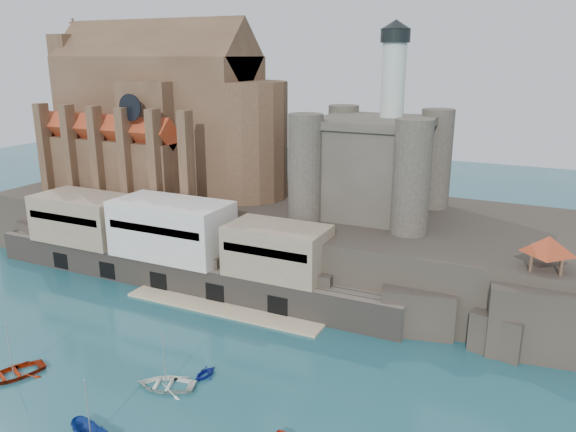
{
  "coord_description": "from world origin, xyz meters",
  "views": [
    {
      "loc": [
        41.27,
        -42.6,
        34.2
      ],
      "look_at": [
        5.59,
        32.0,
        10.45
      ],
      "focal_mm": 35.0,
      "sensor_mm": 36.0,
      "label": 1
    }
  ],
  "objects_px": {
    "castle_keep": "(374,161)",
    "pavilion": "(548,247)",
    "boat_0": "(14,376)",
    "church": "(166,123)"
  },
  "relations": [
    {
      "from": "castle_keep",
      "to": "pavilion",
      "type": "bearing_deg",
      "value": -30.18
    },
    {
      "from": "church",
      "to": "castle_keep",
      "type": "distance_m",
      "value": 40.39
    },
    {
      "from": "church",
      "to": "boat_0",
      "type": "height_order",
      "value": "church"
    },
    {
      "from": "church",
      "to": "castle_keep",
      "type": "xyz_separation_m",
      "value": [
        40.21,
        -0.78,
        -3.81
      ]
    },
    {
      "from": "church",
      "to": "pavilion",
      "type": "xyz_separation_m",
      "value": [
        66.13,
        -15.85,
        -9.4
      ]
    },
    {
      "from": "castle_keep",
      "to": "pavilion",
      "type": "relative_size",
      "value": 4.58
    },
    {
      "from": "church",
      "to": "pavilion",
      "type": "distance_m",
      "value": 68.65
    },
    {
      "from": "boat_0",
      "to": "church",
      "type": "bearing_deg",
      "value": 130.44
    },
    {
      "from": "pavilion",
      "to": "boat_0",
      "type": "xyz_separation_m",
      "value": [
        -51.79,
        -32.31,
        -12.73
      ]
    },
    {
      "from": "castle_keep",
      "to": "boat_0",
      "type": "height_order",
      "value": "castle_keep"
    }
  ]
}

